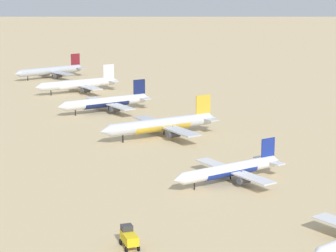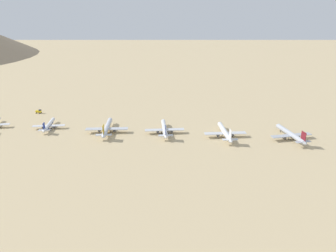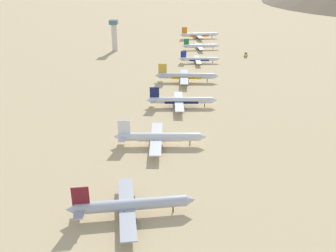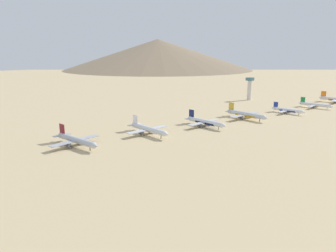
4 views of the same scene
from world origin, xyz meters
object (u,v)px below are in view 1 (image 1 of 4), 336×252
(parked_jet_3, at_px, (162,125))
(service_truck, at_px, (129,237))
(parked_jet_1, at_px, (79,84))
(parked_jet_4, at_px, (231,170))
(parked_jet_2, at_px, (107,102))
(parked_jet_0, at_px, (51,71))

(parked_jet_3, bearing_deg, service_truck, 56.77)
(parked_jet_1, bearing_deg, parked_jet_4, 82.30)
(parked_jet_1, bearing_deg, parked_jet_3, 83.75)
(parked_jet_1, height_order, service_truck, parked_jet_1)
(parked_jet_1, relative_size, parked_jet_3, 0.96)
(parked_jet_2, xyz_separation_m, parked_jet_4, (11.53, 98.64, -0.62))
(parked_jet_1, relative_size, parked_jet_4, 1.24)
(parked_jet_1, xyz_separation_m, parked_jet_4, (19.84, 146.78, -0.76))
(parked_jet_0, bearing_deg, parked_jet_2, 82.25)
(parked_jet_1, distance_m, service_truck, 181.39)
(parked_jet_1, distance_m, parked_jet_3, 96.15)
(parked_jet_0, distance_m, service_truck, 231.15)
(parked_jet_4, height_order, service_truck, parked_jet_4)
(parked_jet_0, distance_m, parked_jet_3, 147.03)
(parked_jet_4, bearing_deg, service_truck, 31.28)
(parked_jet_3, height_order, service_truck, parked_jet_3)
(parked_jet_2, xyz_separation_m, parked_jet_3, (2.15, 47.44, 0.29))
(parked_jet_0, xyz_separation_m, service_truck, (65.11, 221.79, -1.92))
(parked_jet_0, relative_size, parked_jet_2, 1.03)
(parked_jet_2, xyz_separation_m, service_truck, (51.68, 123.03, -1.73))
(parked_jet_1, height_order, parked_jet_2, parked_jet_1)
(service_truck, bearing_deg, parked_jet_3, -123.23)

